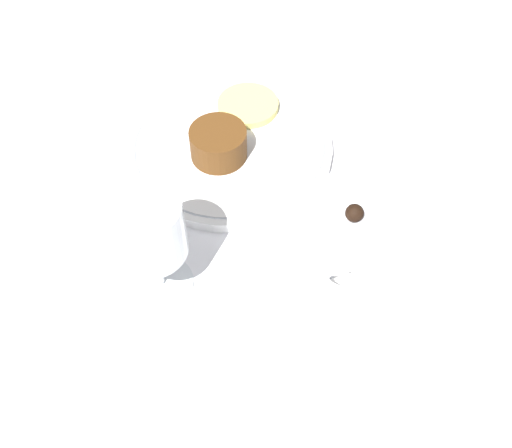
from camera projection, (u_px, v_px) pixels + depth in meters
ground_plane at (237, 179)px, 0.73m from camera, size 3.00×3.00×0.00m
dinner_plate at (230, 147)px, 0.75m from camera, size 0.26×0.26×0.01m
saucer at (388, 319)px, 0.61m from camera, size 0.16×0.16×0.01m
coffee_cup at (392, 296)px, 0.58m from camera, size 0.11×0.09×0.07m
spoon at (341, 298)px, 0.61m from camera, size 0.07×0.10×0.00m
wine_glass at (150, 235)px, 0.57m from camera, size 0.07×0.07×0.13m
fork at (370, 193)px, 0.71m from camera, size 0.03×0.19×0.01m
dessert_cake at (218, 144)px, 0.72m from camera, size 0.07×0.07×0.04m
pineapple_slice at (248, 105)px, 0.78m from camera, size 0.08×0.08×0.01m
chocolate_truffle at (354, 213)px, 0.68m from camera, size 0.02×0.02×0.02m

